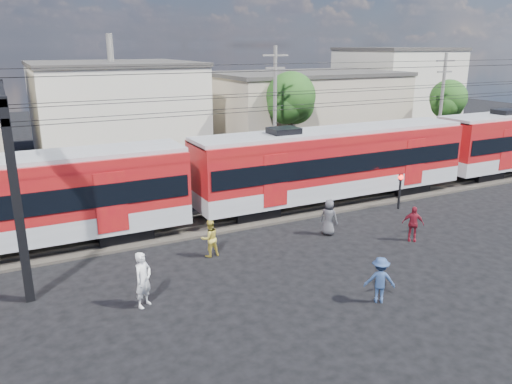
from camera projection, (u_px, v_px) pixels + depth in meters
The scene contains 20 objects.
ground at pixel (327, 282), 18.66m from camera, with size 120.00×120.00×0.00m, color black.
track_bed at pixel (237, 217), 25.49m from camera, with size 70.00×3.40×0.12m, color #2D2823.
rail_near at pixel (244, 219), 24.82m from camera, with size 70.00×0.12×0.12m, color #59544C.
rail_far at pixel (231, 211), 26.10m from camera, with size 70.00×0.12×0.12m, color #59544C.
commuter_train at pixel (337, 161), 27.46m from camera, with size 50.30×3.08×4.17m.
catenary at pixel (44, 131), 20.31m from camera, with size 70.00×9.30×7.52m.
building_midwest at pixel (115, 108), 39.87m from camera, with size 12.24×12.24×7.30m.
building_mideast at pixel (304, 108), 44.37m from camera, with size 16.32×10.20×6.30m.
building_east at pixel (395, 88), 53.58m from camera, with size 10.20×10.20×8.30m.
utility_pole_mid at pixel (275, 108), 32.82m from camera, with size 1.80×0.24×8.50m.
utility_pole_east at pixel (441, 103), 38.10m from camera, with size 1.80×0.24×8.00m.
tree_near at pixel (292, 100), 36.81m from camera, with size 3.82×3.64×6.72m.
tree_far at pixel (449, 100), 42.64m from camera, with size 3.36×3.12×5.76m.
pedestrian_a at pixel (143, 280), 16.69m from camera, with size 0.71×0.46×1.94m, color white.
pedestrian_b at pixel (210, 238), 20.74m from camera, with size 0.77×0.60×1.59m, color gold.
pedestrian_c at pixel (380, 280), 17.01m from camera, with size 1.06×0.61×1.64m, color navy.
pedestrian_d at pixel (413, 224), 22.39m from camera, with size 0.95×0.40×1.62m, color maroon.
pedestrian_e at pixel (329, 217), 23.10m from camera, with size 0.83×0.54×1.71m, color #434348.
car_silver at pixel (464, 148), 39.60m from camera, with size 1.62×4.03×1.37m, color #B4B7BC.
crossing_signal at pixel (400, 185), 26.63m from camera, with size 0.28×0.28×1.95m.
Camera 1 is at (-10.03, -13.92, 8.50)m, focal length 35.00 mm.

